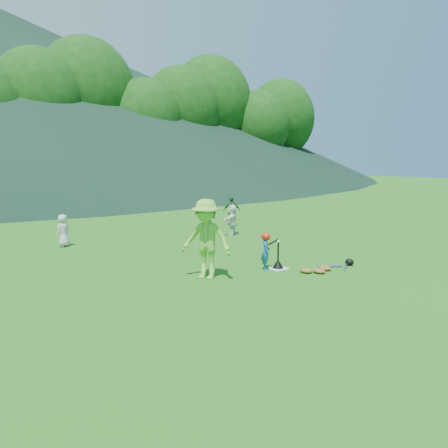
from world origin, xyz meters
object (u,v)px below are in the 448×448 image
Objects in this scene: batting_tee at (278,264)px; fielder_a at (63,231)px; batter_child at (266,252)px; adult_coach at (206,239)px; equipment_pile at (325,268)px; fielder_d at (232,220)px; home_plate at (278,268)px; fielder_c at (232,211)px.

fielder_a is at bearing 121.20° from batting_tee.
adult_coach is at bearing 119.05° from batter_child.
batting_tee reaches higher than equipment_pile.
batting_tee is at bearing 35.51° from fielder_d.
home_plate is 0.47× the size of batter_child.
batting_tee is (2.07, -0.29, -0.84)m from adult_coach.
adult_coach is at bearing 77.92° from fielder_c.
fielder_c reaches higher than fielder_d.
fielder_c is at bearing 63.01° from home_plate.
adult_coach reaches higher than home_plate.
home_plate is 0.42× the size of fielder_a.
fielder_a is 0.60× the size of equipment_pile.
fielder_c is (3.87, 6.83, 0.16)m from batter_child.
fielder_a reaches higher than home_plate.
adult_coach is at bearing 159.03° from equipment_pile.
fielder_c reaches higher than home_plate.
batter_child is at bearing 92.95° from fielder_a.
fielder_d is 0.66× the size of equipment_pile.
home_plate is 7.85m from fielder_c.
batter_child is 7.85m from fielder_c.
fielder_d is at bearing 66.99° from home_plate.
home_plate is 7.43m from fielder_a.
fielder_a is 0.84× the size of fielder_c.
fielder_c reaches higher than equipment_pile.
batting_tee is 1.24m from equipment_pile.
adult_coach is 1.52× the size of fielder_c.
fielder_c reaches higher than batting_tee.
adult_coach is (-1.76, 0.15, 0.49)m from batter_child.
batter_child is 5.39m from fielder_d.
home_plate is 0.23× the size of adult_coach.
adult_coach reaches higher than fielder_a.
fielder_a reaches higher than batter_child.
adult_coach is 1.08× the size of equipment_pile.
fielder_c is 0.71× the size of equipment_pile.
fielder_a is (-3.84, 6.34, 0.53)m from home_plate.
batting_tee is at bearing 91.02° from fielder_c.
batter_child reaches higher than equipment_pile.
home_plate is at bearing 91.02° from fielder_c.
batting_tee is at bearing 94.55° from fielder_a.
fielder_d is 1.74× the size of batting_tee.
fielder_d is 5.41m from batting_tee.
home_plate is at bearing 35.51° from fielder_d.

